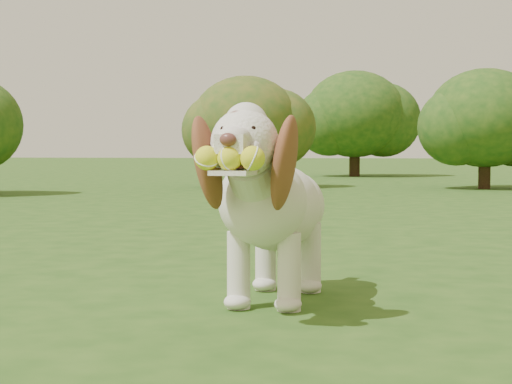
# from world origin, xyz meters

# --- Properties ---
(ground) EXTENTS (80.00, 80.00, 0.00)m
(ground) POSITION_xyz_m (0.00, 0.00, 0.00)
(ground) COLOR #234814
(ground) RESTS_ON ground
(dog) EXTENTS (0.40, 1.04, 0.68)m
(dog) POSITION_xyz_m (-0.07, 0.40, 0.36)
(dog) COLOR silver
(dog) RESTS_ON ground
(shrub_b) EXTENTS (1.44, 1.44, 1.49)m
(shrub_b) POSITION_xyz_m (-1.60, 8.76, 0.88)
(shrub_b) COLOR #382314
(shrub_b) RESTS_ON ground
(shrub_c) EXTENTS (1.51, 1.51, 1.56)m
(shrub_c) POSITION_xyz_m (1.52, 8.92, 0.92)
(shrub_c) COLOR #382314
(shrub_c) RESTS_ON ground
(shrub_i) EXTENTS (1.89, 1.89, 1.96)m
(shrub_i) POSITION_xyz_m (-0.36, 13.44, 1.15)
(shrub_i) COLOR #382314
(shrub_i) RESTS_ON ground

